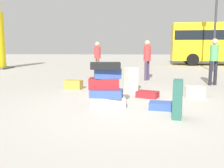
{
  "coord_description": "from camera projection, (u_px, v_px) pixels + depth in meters",
  "views": [
    {
      "loc": [
        0.1,
        -5.54,
        1.4
      ],
      "look_at": [
        -0.41,
        1.52,
        0.32
      ],
      "focal_mm": 39.47,
      "sensor_mm": 36.0,
      "label": 1
    }
  ],
  "objects": [
    {
      "name": "suitcase_tower",
      "position": [
        106.0,
        87.0,
        5.65
      ],
      "size": [
        0.86,
        0.61,
        1.05
      ],
      "color": "beige",
      "rests_on": "ground"
    },
    {
      "name": "suitcase_maroon_foreground_near",
      "position": [
        147.0,
        94.0,
        6.83
      ],
      "size": [
        0.68,
        0.57,
        0.18
      ],
      "primitive_type": "cube",
      "rotation": [
        0.0,
        0.0,
        -0.4
      ],
      "color": "maroon",
      "rests_on": "ground"
    },
    {
      "name": "suitcase_cream_behind_tower",
      "position": [
        194.0,
        92.0,
        6.85
      ],
      "size": [
        0.55,
        0.37,
        0.32
      ],
      "primitive_type": "cube",
      "rotation": [
        0.0,
        0.0,
        0.11
      ],
      "color": "beige",
      "rests_on": "ground"
    },
    {
      "name": "person_bearded_onlooker",
      "position": [
        97.0,
        56.0,
        11.56
      ],
      "size": [
        0.3,
        0.33,
        1.63
      ],
      "rotation": [
        0.0,
        0.0,
        -1.22
      ],
      "color": "brown",
      "rests_on": "ground"
    },
    {
      "name": "suitcase_cream_right_side",
      "position": [
        131.0,
        79.0,
        7.85
      ],
      "size": [
        0.45,
        0.5,
        0.74
      ],
      "primitive_type": "cube",
      "rotation": [
        0.0,
        0.0,
        0.38
      ],
      "color": "beige",
      "rests_on": "ground"
    },
    {
      "name": "suitcase_teal_left_side",
      "position": [
        178.0,
        99.0,
        4.82
      ],
      "size": [
        0.26,
        0.42,
        0.76
      ],
      "primitive_type": "cube",
      "rotation": [
        0.0,
        0.0,
        -0.23
      ],
      "color": "#26594C",
      "rests_on": "ground"
    },
    {
      "name": "suitcase_tan_foreground_far",
      "position": [
        74.0,
        85.0,
        8.18
      ],
      "size": [
        0.6,
        0.41,
        0.3
      ],
      "primitive_type": "cube",
      "rotation": [
        0.0,
        0.0,
        -0.19
      ],
      "color": "#B28C33",
      "rests_on": "ground"
    },
    {
      "name": "ground_plane",
      "position": [
        125.0,
        108.0,
        5.67
      ],
      "size": [
        80.0,
        80.0,
        0.0
      ],
      "primitive_type": "plane",
      "color": "#ADA89E"
    },
    {
      "name": "suitcase_navy_white_trunk",
      "position": [
        164.0,
        106.0,
        5.52
      ],
      "size": [
        0.7,
        0.48,
        0.16
      ],
      "primitive_type": "cube",
      "rotation": [
        0.0,
        0.0,
        -0.17
      ],
      "color": "#334F99",
      "rests_on": "ground"
    },
    {
      "name": "person_passerby_in_red",
      "position": [
        147.0,
        57.0,
        10.25
      ],
      "size": [
        0.3,
        0.32,
        1.66
      ],
      "rotation": [
        0.0,
        0.0,
        -2.04
      ],
      "color": "#3F334C",
      "rests_on": "ground"
    },
    {
      "name": "person_tourist_with_camera",
      "position": [
        214.0,
        57.0,
        8.89
      ],
      "size": [
        0.32,
        0.3,
        1.69
      ],
      "rotation": [
        0.0,
        0.0,
        -2.74
      ],
      "color": "black",
      "rests_on": "ground"
    }
  ]
}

